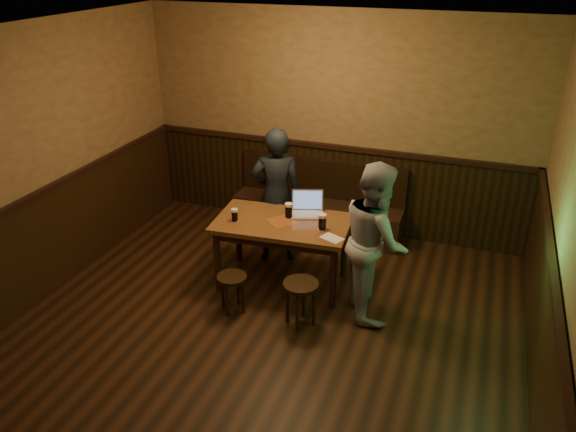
% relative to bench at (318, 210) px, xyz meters
% --- Properties ---
extents(room, '(5.04, 6.04, 2.84)m').
position_rel_bench_xyz_m(room, '(0.12, -2.53, 0.89)').
color(room, black).
rests_on(room, ground).
extents(bench, '(2.20, 0.50, 0.95)m').
position_rel_bench_xyz_m(bench, '(0.00, 0.00, 0.00)').
color(bench, black).
rests_on(bench, ground).
extents(pub_table, '(1.50, 0.93, 0.77)m').
position_rel_bench_xyz_m(pub_table, '(-0.00, -1.33, 0.36)').
color(pub_table, '#5A2F19').
rests_on(pub_table, ground).
extents(stool_left, '(0.33, 0.33, 0.42)m').
position_rel_bench_xyz_m(stool_left, '(-0.29, -2.01, 0.02)').
color(stool_left, black).
rests_on(stool_left, ground).
extents(stool_right, '(0.38, 0.38, 0.48)m').
position_rel_bench_xyz_m(stool_right, '(0.44, -1.99, 0.07)').
color(stool_right, black).
rests_on(stool_right, ground).
extents(pint_left, '(0.09, 0.09, 0.14)m').
position_rel_bench_xyz_m(pint_left, '(-0.48, -1.51, 0.53)').
color(pint_left, maroon).
rests_on(pint_left, pub_table).
extents(pint_mid, '(0.11, 0.11, 0.17)m').
position_rel_bench_xyz_m(pint_mid, '(0.04, -1.23, 0.54)').
color(pint_mid, maroon).
rests_on(pint_mid, pub_table).
extents(pint_right, '(0.11, 0.11, 0.18)m').
position_rel_bench_xyz_m(pint_right, '(0.46, -1.37, 0.55)').
color(pint_right, maroon).
rests_on(pint_right, pub_table).
extents(laptop, '(0.42, 0.38, 0.25)m').
position_rel_bench_xyz_m(laptop, '(0.19, -1.05, 0.52)').
color(laptop, silver).
rests_on(laptop, pub_table).
extents(menu, '(0.26, 0.22, 0.00)m').
position_rel_bench_xyz_m(menu, '(0.61, -1.52, 0.46)').
color(menu, silver).
rests_on(menu, pub_table).
extents(person_suit, '(0.70, 0.59, 1.64)m').
position_rel_bench_xyz_m(person_suit, '(-0.27, -0.83, 0.51)').
color(person_suit, black).
rests_on(person_suit, ground).
extents(person_grey, '(0.88, 0.97, 1.62)m').
position_rel_bench_xyz_m(person_grey, '(1.04, -1.49, 0.50)').
color(person_grey, '#999A9F').
rests_on(person_grey, ground).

